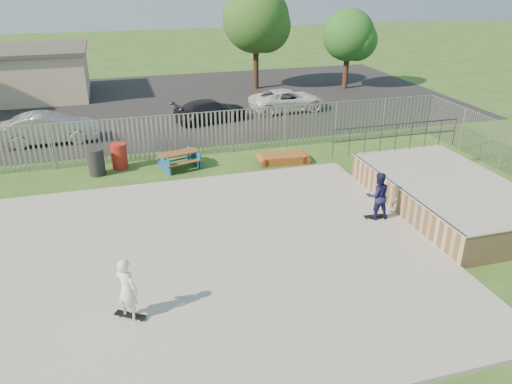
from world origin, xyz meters
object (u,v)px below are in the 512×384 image
object	(u,v)px
trash_bin_grey	(96,162)
car_white	(288,100)
skater_white	(127,289)
picnic_table	(179,160)
car_silver	(49,128)
funbox	(283,158)
car_dark	(211,111)
skater_navy	(378,196)
trash_bin_red	(119,156)
tree_right	(348,35)
tree_mid	(256,19)

from	to	relation	value
trash_bin_grey	car_white	xyz separation A→B (m)	(10.96, 7.29, 0.10)
car_white	skater_white	world-z (taller)	skater_white
car_white	picnic_table	bearing A→B (deg)	131.08
trash_bin_grey	car_silver	bearing A→B (deg)	114.31
funbox	car_silver	size ratio (longest dim) A/B	0.44
car_dark	skater_navy	distance (m)	13.68
trash_bin_grey	skater_white	distance (m)	10.13
skater_navy	trash_bin_red	bearing A→B (deg)	-37.31
car_silver	car_white	size ratio (longest dim) A/B	0.98
funbox	car_silver	world-z (taller)	car_silver
car_white	tree_right	size ratio (longest dim) A/B	0.84
picnic_table	car_dark	world-z (taller)	car_dark
car_silver	tree_right	distance (m)	20.51
picnic_table	skater_navy	bearing A→B (deg)	-66.16
picnic_table	tree_mid	size ratio (longest dim) A/B	0.28
skater_navy	tree_mid	bearing A→B (deg)	-89.44
trash_bin_red	skater_white	xyz separation A→B (m)	(-0.17, -10.58, 0.42)
trash_bin_red	trash_bin_grey	bearing A→B (deg)	-152.68
trash_bin_red	tree_mid	distance (m)	16.89
tree_right	skater_navy	distance (m)	20.58
car_silver	tree_right	bearing A→B (deg)	-71.70
trash_bin_red	tree_right	distance (m)	19.81
trash_bin_red	tree_mid	world-z (taller)	tree_mid
trash_bin_grey	car_dark	distance (m)	8.78
trash_bin_red	tree_mid	xyz separation A→B (m)	(9.86, 13.08, 4.13)
car_silver	car_white	world-z (taller)	car_silver
picnic_table	car_silver	xyz separation A→B (m)	(-5.60, 5.05, 0.40)
picnic_table	tree_right	xyz separation A→B (m)	(13.47, 12.03, 3.29)
car_silver	tree_mid	xyz separation A→B (m)	(13.00, 8.70, 3.93)
car_white	skater_navy	distance (m)	14.42
car_dark	skater_navy	xyz separation A→B (m)	(2.99, -13.34, 0.34)
car_dark	skater_navy	bearing A→B (deg)	-179.96
skater_navy	picnic_table	bearing A→B (deg)	-44.92
tree_right	skater_navy	size ratio (longest dim) A/B	3.31
tree_mid	skater_navy	bearing A→B (deg)	-94.78
trash_bin_red	car_dark	xyz separation A→B (m)	(5.15, 5.85, 0.08)
funbox	car_white	size ratio (longest dim) A/B	0.43
trash_bin_grey	car_white	size ratio (longest dim) A/B	0.24
funbox	trash_bin_grey	world-z (taller)	trash_bin_grey
picnic_table	car_white	distance (m)	10.63
trash_bin_grey	car_silver	xyz separation A→B (m)	(-2.20, 4.87, 0.20)
tree_mid	car_white	bearing A→B (deg)	-88.53
trash_bin_grey	trash_bin_red	bearing A→B (deg)	27.32
picnic_table	tree_right	distance (m)	18.36
funbox	trash_bin_red	size ratio (longest dim) A/B	1.78
trash_bin_grey	tree_right	world-z (taller)	tree_right
picnic_table	car_white	world-z (taller)	car_white
car_dark	skater_navy	world-z (taller)	skater_navy
funbox	skater_navy	bearing A→B (deg)	-75.28
picnic_table	funbox	world-z (taller)	picnic_table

